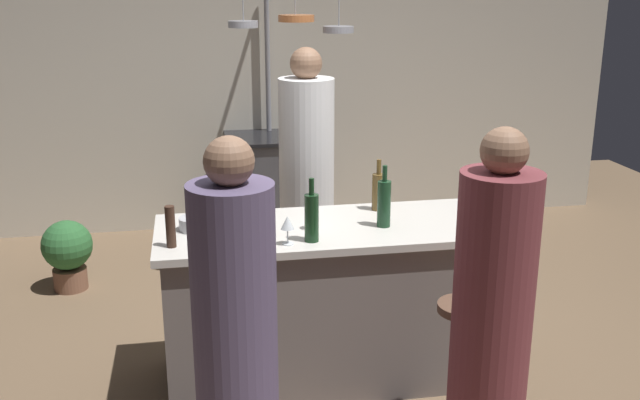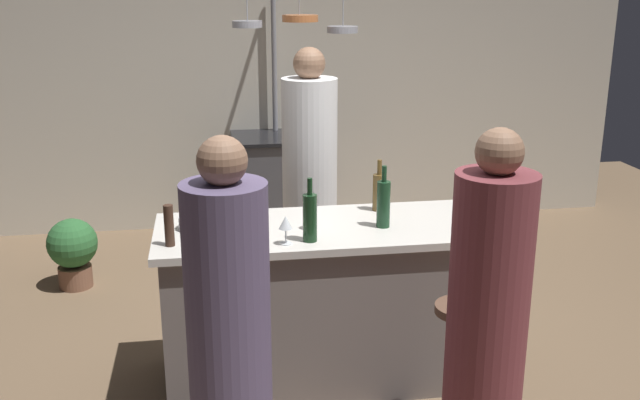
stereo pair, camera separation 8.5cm
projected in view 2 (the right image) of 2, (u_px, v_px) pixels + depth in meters
ground_plane at (324, 375)px, 4.13m from camera, size 9.00×9.00×0.00m
back_wall at (273, 82)px, 6.45m from camera, size 6.40×0.16×2.60m
kitchen_island at (324, 302)px, 4.00m from camera, size 1.80×0.72×0.90m
stove_range at (279, 186)px, 6.31m from camera, size 0.80×0.64×0.89m
chef at (310, 187)px, 4.91m from camera, size 0.37×0.37×1.75m
bar_stool_right at (459, 363)px, 3.51m from camera, size 0.28×0.28×0.68m
guest_right at (487, 329)px, 3.05m from camera, size 0.34×0.34×1.61m
bar_stool_left at (236, 381)px, 3.35m from camera, size 0.28×0.28×0.68m
guest_left at (230, 345)px, 2.92m from camera, size 0.34×0.34×1.61m
overhead_pot_rack at (287, 50)px, 5.44m from camera, size 0.86×1.52×2.17m
potted_plant at (73, 249)px, 5.24m from camera, size 0.36×0.36×0.52m
pepper_mill at (169, 226)px, 3.54m from camera, size 0.05×0.05×0.21m
wine_bottle_red at (310, 217)px, 3.60m from camera, size 0.07×0.07×0.33m
wine_bottle_green at (383, 203)px, 3.82m from camera, size 0.07×0.07×0.33m
wine_bottle_amber at (379, 191)px, 4.10m from camera, size 0.07×0.07×0.30m
wine_glass_near_right_guest at (311, 210)px, 3.79m from camera, size 0.07×0.07×0.15m
wine_glass_by_chef at (286, 224)px, 3.57m from camera, size 0.07×0.07×0.15m
mixing_bowl_wooden at (242, 230)px, 3.67m from camera, size 0.16×0.16×0.08m
mixing_bowl_steel at (195, 223)px, 3.81m from camera, size 0.17×0.17×0.07m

